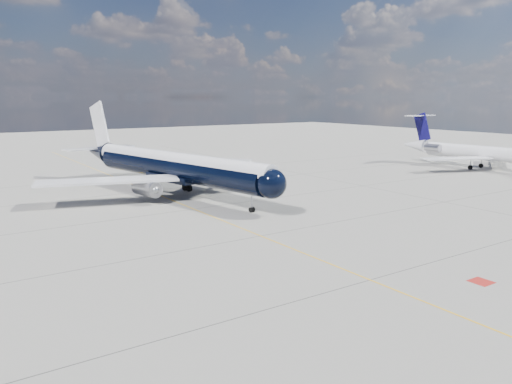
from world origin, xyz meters
The scene contains 5 objects.
ground centered at (0.00, 30.00, 0.00)m, with size 320.00×320.00×0.00m, color gray.
taxiway_centerline centered at (0.00, 25.00, 0.00)m, with size 0.16×160.00×0.01m, color #E7A90C.
red_marking centered at (6.80, -10.00, 0.00)m, with size 1.60×1.60×0.01m, color maroon.
main_airliner centered at (1.87, 35.91, 4.14)m, with size 37.25×45.89×13.34m.
regional_jet centered at (62.71, 27.47, 3.39)m, with size 27.56×31.75×10.75m.
Camera 1 is at (-27.74, -30.45, 13.91)m, focal length 35.00 mm.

